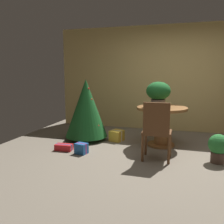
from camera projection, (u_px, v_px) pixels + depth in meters
ground_plane at (166, 159)px, 4.07m from camera, size 6.60×6.60×0.00m
back_wall_panel at (175, 79)px, 5.95m from camera, size 6.00×0.10×2.60m
round_dining_table at (162, 121)px, 4.75m from camera, size 0.98×0.98×0.78m
flower_vase at (158, 92)px, 4.63m from camera, size 0.47×0.47×0.50m
wooden_chair_near at (157, 128)px, 3.91m from camera, size 0.46×0.39×0.98m
holiday_tree at (86, 108)px, 5.16m from camera, size 0.90×0.90×1.31m
gift_box_gold at (117, 136)px, 5.15m from camera, size 0.31×0.32×0.23m
gift_box_red at (64, 147)px, 4.52m from camera, size 0.33×0.18×0.12m
gift_box_blue at (81, 148)px, 4.34m from camera, size 0.24×0.21×0.19m
potted_plant at (218, 147)px, 3.87m from camera, size 0.32×0.32×0.47m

